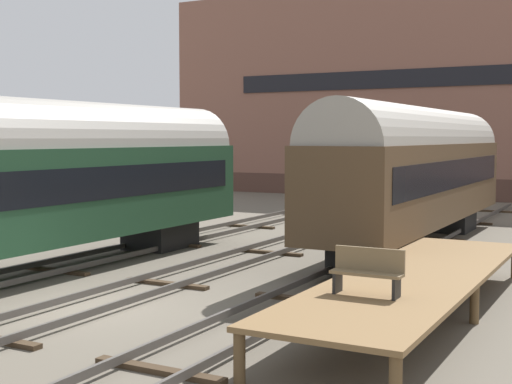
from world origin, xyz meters
name	(u,v)px	position (x,y,z in m)	size (l,w,h in m)	color
ground_plane	(92,309)	(0.00, 0.00, 0.00)	(200.00, 200.00, 0.00)	#60594C
track_middle	(92,303)	(0.00, 0.00, 0.14)	(2.60, 60.00, 0.26)	#4C4742
track_right	(245,324)	(4.09, 0.00, 0.14)	(2.60, 60.00, 0.26)	#4C4742
train_car_brown	(417,167)	(4.09, 12.92, 2.93)	(2.86, 16.27, 5.12)	black
train_car_green	(60,175)	(-4.09, 3.34, 2.90)	(3.04, 15.54, 5.13)	black
station_platform	(415,277)	(6.86, 2.87, 0.89)	(2.91, 11.65, 0.97)	brown
bench	(368,270)	(6.63, 0.33, 1.45)	(1.40, 0.40, 0.91)	brown
warehouse_building	(444,93)	(-1.16, 38.60, 7.14)	(37.95, 10.85, 14.29)	#4F342A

